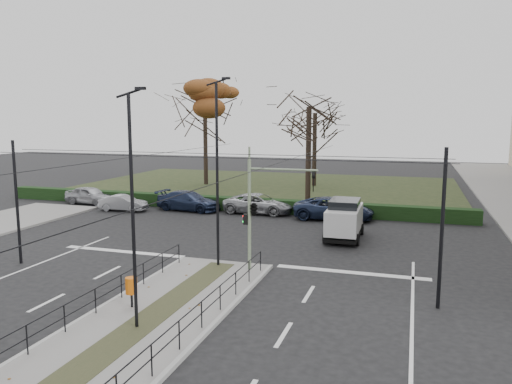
% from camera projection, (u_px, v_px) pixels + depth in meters
% --- Properties ---
extents(ground, '(140.00, 140.00, 0.00)m').
position_uv_depth(ground, '(181.00, 298.00, 19.61)').
color(ground, black).
rests_on(ground, ground).
extents(median_island, '(4.40, 15.00, 0.14)m').
position_uv_depth(median_island, '(149.00, 321.00, 17.25)').
color(median_island, slate).
rests_on(median_island, ground).
extents(park, '(38.00, 26.00, 0.10)m').
position_uv_depth(park, '(266.00, 186.00, 51.57)').
color(park, black).
rests_on(park, ground).
extents(hedge, '(38.00, 1.00, 1.00)m').
position_uv_depth(hedge, '(217.00, 203.00, 38.87)').
color(hedge, black).
rests_on(hedge, ground).
extents(median_railing, '(4.14, 13.24, 0.92)m').
position_uv_depth(median_railing, '(146.00, 297.00, 17.02)').
color(median_railing, black).
rests_on(median_railing, median_island).
extents(catenary, '(20.00, 34.00, 6.00)m').
position_uv_depth(catenary, '(196.00, 206.00, 20.64)').
color(catenary, black).
rests_on(catenary, ground).
extents(traffic_light, '(3.43, 1.97, 5.04)m').
position_uv_depth(traffic_light, '(256.00, 207.00, 22.46)').
color(traffic_light, gray).
rests_on(traffic_light, median_island).
extents(litter_bin, '(0.43, 0.43, 1.11)m').
position_uv_depth(litter_bin, '(131.00, 286.00, 18.24)').
color(litter_bin, black).
rests_on(litter_bin, median_island).
extents(streetlamp_median_near, '(0.65, 0.13, 7.83)m').
position_uv_depth(streetlamp_median_near, '(133.00, 209.00, 16.00)').
color(streetlamp_median_near, black).
rests_on(streetlamp_median_near, median_island).
extents(streetlamp_median_far, '(0.73, 0.15, 8.70)m').
position_uv_depth(streetlamp_median_far, '(218.00, 172.00, 22.95)').
color(streetlamp_median_far, black).
rests_on(streetlamp_median_far, median_island).
extents(parked_car_first, '(4.46, 2.16, 1.47)m').
position_uv_depth(parked_car_first, '(90.00, 195.00, 41.12)').
color(parked_car_first, '#95979C').
rests_on(parked_car_first, ground).
extents(parked_car_second, '(3.77, 1.56, 1.21)m').
position_uv_depth(parked_car_second, '(123.00, 203.00, 38.16)').
color(parked_car_second, '#95979C').
rests_on(parked_car_second, ground).
extents(parked_car_third, '(5.31, 2.62, 1.48)m').
position_uv_depth(parked_car_third, '(189.00, 201.00, 38.33)').
color(parked_car_third, '#1B253F').
rests_on(parked_car_third, ground).
extents(parked_car_fourth, '(5.28, 2.52, 1.45)m').
position_uv_depth(parked_car_fourth, '(259.00, 204.00, 37.19)').
color(parked_car_fourth, '#95979C').
rests_on(parked_car_fourth, ground).
extents(white_van, '(2.06, 4.36, 2.34)m').
position_uv_depth(white_van, '(344.00, 218.00, 29.19)').
color(white_van, silver).
rests_on(white_van, ground).
extents(rust_tree, '(10.08, 10.08, 12.09)m').
position_uv_depth(rust_tree, '(205.00, 96.00, 51.80)').
color(rust_tree, black).
rests_on(rust_tree, park).
extents(bare_tree_center, '(7.04, 7.04, 9.94)m').
position_uv_depth(bare_tree_center, '(315.00, 118.00, 51.02)').
color(bare_tree_center, black).
rests_on(bare_tree_center, park).
extents(bare_tree_near, '(6.36, 6.36, 10.41)m').
position_uv_depth(bare_tree_near, '(309.00, 114.00, 40.00)').
color(bare_tree_near, black).
rests_on(bare_tree_near, park).
extents(parked_car_fifth, '(5.65, 2.78, 1.54)m').
position_uv_depth(parked_car_fifth, '(334.00, 208.00, 34.93)').
color(parked_car_fifth, '#1B253F').
rests_on(parked_car_fifth, ground).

